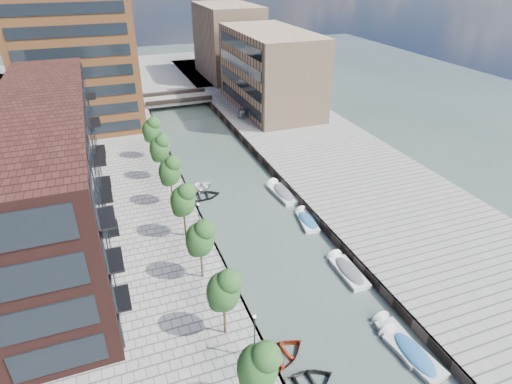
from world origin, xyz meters
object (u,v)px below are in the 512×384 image
tree_0 (257,365)px  tree_6 (151,129)px  tree_1 (223,289)px  tree_3 (183,199)px  motorboat_3 (306,220)px  sloop_3 (200,189)px  tree_2 (200,237)px  tree_5 (159,147)px  car (242,113)px  sloop_4 (202,198)px  motorboat_1 (346,270)px  motorboat_4 (281,192)px  bridge (177,99)px  tree_4 (170,170)px  motorboat_0 (409,352)px  sloop_2 (278,360)px  motorboat_2 (395,337)px

tree_0 → tree_6: (0.00, 42.00, 0.00)m
tree_1 → tree_3: size_ratio=1.00×
motorboat_3 → sloop_3: bearing=128.8°
tree_2 → tree_5: same height
tree_1 → tree_5: (0.00, 28.00, 0.00)m
car → tree_5: bearing=-112.7°
sloop_4 → motorboat_1: size_ratio=0.90×
tree_5 → motorboat_4: 16.43m
bridge → tree_4: bearing=-102.0°
motorboat_0 → motorboat_1: bearing=86.5°
car → sloop_2: bearing=-86.6°
tree_0 → tree_5: 35.00m
sloop_3 → sloop_4: bearing=149.5°
motorboat_0 → motorboat_2: (-0.01, 1.64, -0.12)m
tree_5 → sloop_3: 7.35m
motorboat_4 → motorboat_2: bearing=-92.1°
tree_2 → sloop_4: 17.08m
tree_6 → motorboat_1: bearing=-66.8°
motorboat_1 → car: size_ratio=1.45×
bridge → tree_2: tree_2 is taller
tree_0 → tree_4: same height
sloop_4 → motorboat_3: size_ratio=0.99×
motorboat_0 → car: (5.12, 53.66, 1.40)m
tree_5 → motorboat_0: bearing=-69.6°
tree_0 → motorboat_4: tree_0 is taller
sloop_4 → motorboat_0: size_ratio=0.86×
motorboat_0 → motorboat_3: bearing=87.0°
tree_2 → motorboat_4: (13.54, 13.21, -5.08)m
tree_3 → motorboat_3: (13.66, -0.65, -5.12)m
tree_5 → motorboat_0: size_ratio=1.07×
motorboat_0 → car: size_ratio=1.53×
sloop_2 → car: car is taller
bridge → motorboat_0: (4.16, -67.03, -1.17)m
motorboat_1 → motorboat_3: motorboat_1 is taller
tree_1 → tree_5: size_ratio=1.00×
bridge → sloop_2: (-5.34, -64.08, -1.39)m
motorboat_1 → motorboat_3: (0.39, 9.31, -0.03)m
tree_6 → motorboat_0: (12.66, -41.03, -5.09)m
sloop_2 → motorboat_3: 19.50m
sloop_2 → motorboat_0: motorboat_0 is taller
tree_4 → sloop_3: bearing=44.6°
motorboat_2 → bridge: bearing=93.6°
tree_5 → motorboat_3: 20.68m
tree_0 → tree_2: same height
tree_5 → motorboat_1: 27.86m
tree_2 → car: bearing=66.4°
motorboat_0 → motorboat_1: size_ratio=1.05×
bridge → motorboat_4: bridge is taller
tree_6 → sloop_3: bearing=-67.0°
tree_1 → motorboat_1: bearing=16.9°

